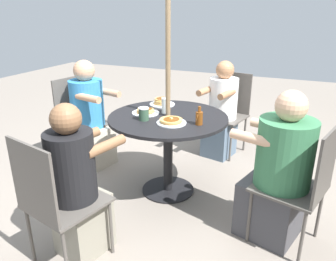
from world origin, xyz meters
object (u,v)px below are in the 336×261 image
(diner_north, at_px, (221,113))
(coffee_cup, at_px, (144,114))
(patio_chair_west, at_px, (304,181))
(pancake_plate_c, at_px, (162,102))
(syrup_bottle, at_px, (199,118))
(drinking_glass_a, at_px, (165,106))
(patio_table, at_px, (168,130))
(diner_east, at_px, (90,119))
(diner_south, at_px, (77,188))
(patio_chair_south, at_px, (54,198))
(diner_west, at_px, (278,175))
(pancake_plate_a, at_px, (171,121))
(patio_chair_east, at_px, (79,115))
(patio_chair_north, at_px, (229,108))
(pancake_plate_b, at_px, (146,112))

(diner_north, distance_m, coffee_cup, 1.29)
(patio_chair_west, xyz_separation_m, pancake_plate_c, (-0.64, -1.38, 0.25))
(syrup_bottle, xyz_separation_m, drinking_glass_a, (-0.19, -0.39, 0.01))
(patio_table, bearing_deg, syrup_bottle, 72.77)
(diner_east, bearing_deg, patio_chair_west, 87.73)
(pancake_plate_c, bearing_deg, diner_south, -1.34)
(diner_north, xyz_separation_m, patio_chair_south, (2.21, -0.50, 0.02))
(diner_west, xyz_separation_m, pancake_plate_a, (-0.12, -0.90, 0.25))
(patio_table, xyz_separation_m, diner_south, (1.02, -0.23, -0.11))
(diner_east, bearing_deg, pancake_plate_a, 83.17)
(patio_chair_east, bearing_deg, pancake_plate_a, 84.09)
(syrup_bottle, bearing_deg, patio_chair_north, -177.64)
(patio_table, height_order, pancake_plate_c, pancake_plate_c)
(diner_south, bearing_deg, pancake_plate_a, 81.50)
(patio_chair_north, height_order, diner_west, diner_west)
(diner_west, bearing_deg, drinking_glass_a, 86.70)
(diner_north, distance_m, diner_west, 1.51)
(patio_chair_south, bearing_deg, patio_chair_west, 43.48)
(patio_chair_south, distance_m, diner_west, 1.56)
(diner_south, relative_size, pancake_plate_b, 4.48)
(patio_table, relative_size, pancake_plate_c, 4.29)
(pancake_plate_c, bearing_deg, diner_east, -83.07)
(diner_east, relative_size, pancake_plate_c, 4.64)
(diner_north, distance_m, patio_chair_west, 1.65)
(pancake_plate_b, distance_m, syrup_bottle, 0.55)
(pancake_plate_b, bearing_deg, diner_north, 156.27)
(patio_chair_west, distance_m, pancake_plate_a, 1.12)
(patio_chair_west, bearing_deg, syrup_bottle, 90.55)
(patio_chair_west, bearing_deg, pancake_plate_a, 96.87)
(pancake_plate_c, distance_m, drinking_glass_a, 0.26)
(diner_south, relative_size, pancake_plate_a, 4.48)
(diner_west, bearing_deg, patio_chair_north, 42.05)
(patio_table, bearing_deg, diner_north, 167.22)
(diner_west, relative_size, pancake_plate_a, 4.63)
(diner_north, bearing_deg, diner_east, 45.61)
(diner_south, xyz_separation_m, syrup_bottle, (-0.92, 0.55, 0.30))
(patio_table, height_order, patio_chair_east, patio_chair_east)
(patio_table, relative_size, coffee_cup, 9.79)
(patio_chair_west, bearing_deg, diner_west, 90.00)
(patio_chair_south, distance_m, coffee_cup, 1.06)
(diner_west, height_order, pancake_plate_c, diner_west)
(diner_east, xyz_separation_m, pancake_plate_c, (-0.10, 0.82, 0.25))
(patio_table, xyz_separation_m, pancake_plate_c, (-0.31, -0.20, 0.16))
(patio_table, height_order, diner_east, diner_east)
(diner_east, distance_m, patio_chair_west, 2.26)
(pancake_plate_b, bearing_deg, pancake_plate_c, 176.12)
(patio_chair_west, xyz_separation_m, drinking_glass_a, (-0.42, -1.24, 0.29))
(patio_chair_east, xyz_separation_m, patio_chair_south, (1.44, 0.93, 0.00))
(drinking_glass_a, bearing_deg, pancake_plate_c, -148.87)
(diner_east, xyz_separation_m, coffee_cup, (0.39, 0.87, 0.28))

